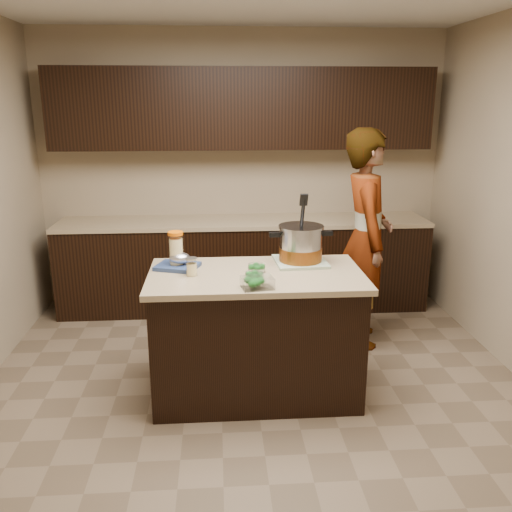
{
  "coord_description": "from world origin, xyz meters",
  "views": [
    {
      "loc": [
        -0.25,
        -3.49,
        2.03
      ],
      "look_at": [
        0.0,
        0.0,
        1.02
      ],
      "focal_mm": 38.0,
      "sensor_mm": 36.0,
      "label": 1
    }
  ],
  "objects_px": {
    "stock_pot": "(301,246)",
    "person": "(366,239)",
    "island": "(256,334)",
    "lemonade_pitcher": "(176,251)"
  },
  "relations": [
    {
      "from": "lemonade_pitcher",
      "to": "person",
      "type": "relative_size",
      "value": 0.14
    },
    {
      "from": "island",
      "to": "person",
      "type": "xyz_separation_m",
      "value": [
        0.98,
        0.82,
        0.46
      ]
    },
    {
      "from": "island",
      "to": "stock_pot",
      "type": "height_order",
      "value": "stock_pot"
    },
    {
      "from": "stock_pot",
      "to": "person",
      "type": "distance_m",
      "value": 0.89
    },
    {
      "from": "island",
      "to": "lemonade_pitcher",
      "type": "relative_size",
      "value": 5.73
    },
    {
      "from": "island",
      "to": "lemonade_pitcher",
      "type": "height_order",
      "value": "lemonade_pitcher"
    },
    {
      "from": "island",
      "to": "lemonade_pitcher",
      "type": "distance_m",
      "value": 0.8
    },
    {
      "from": "lemonade_pitcher",
      "to": "stock_pot",
      "type": "bearing_deg",
      "value": 3.42
    },
    {
      "from": "person",
      "to": "island",
      "type": "bearing_deg",
      "value": 136.81
    },
    {
      "from": "stock_pot",
      "to": "island",
      "type": "bearing_deg",
      "value": -149.99
    }
  ]
}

